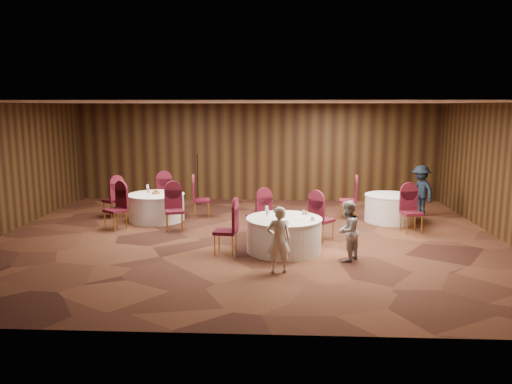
{
  "coord_description": "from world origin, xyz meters",
  "views": [
    {
      "loc": [
        0.76,
        -11.46,
        3.13
      ],
      "look_at": [
        0.2,
        0.2,
        1.1
      ],
      "focal_mm": 35.0,
      "sensor_mm": 36.0,
      "label": 1
    }
  ],
  "objects_px": {
    "table_right": "(390,208)",
    "mic_stand": "(198,189)",
    "table_main": "(284,234)",
    "table_left": "(156,207)",
    "man_c": "(421,190)",
    "woman_b": "(347,231)",
    "woman_a": "(279,240)"
  },
  "relations": [
    {
      "from": "woman_a",
      "to": "man_c",
      "type": "xyz_separation_m",
      "value": [
        4.06,
        5.21,
        0.09
      ]
    },
    {
      "from": "table_main",
      "to": "table_left",
      "type": "bearing_deg",
      "value": 141.32
    },
    {
      "from": "woman_a",
      "to": "woman_b",
      "type": "bearing_deg",
      "value": -163.36
    },
    {
      "from": "table_left",
      "to": "man_c",
      "type": "height_order",
      "value": "man_c"
    },
    {
      "from": "table_left",
      "to": "table_right",
      "type": "relative_size",
      "value": 1.12
    },
    {
      "from": "table_main",
      "to": "table_left",
      "type": "distance_m",
      "value": 4.46
    },
    {
      "from": "woman_a",
      "to": "woman_b",
      "type": "height_order",
      "value": "woman_a"
    },
    {
      "from": "table_left",
      "to": "mic_stand",
      "type": "xyz_separation_m",
      "value": [
        0.75,
        2.43,
        0.09
      ]
    },
    {
      "from": "mic_stand",
      "to": "table_right",
      "type": "bearing_deg",
      "value": -21.69
    },
    {
      "from": "man_c",
      "to": "mic_stand",
      "type": "bearing_deg",
      "value": -127.55
    },
    {
      "from": "table_left",
      "to": "woman_b",
      "type": "relative_size",
      "value": 1.24
    },
    {
      "from": "table_left",
      "to": "table_right",
      "type": "height_order",
      "value": "same"
    },
    {
      "from": "table_main",
      "to": "woman_b",
      "type": "height_order",
      "value": "woman_b"
    },
    {
      "from": "table_main",
      "to": "woman_a",
      "type": "xyz_separation_m",
      "value": [
        -0.11,
        -1.41,
        0.27
      ]
    },
    {
      "from": "mic_stand",
      "to": "woman_a",
      "type": "bearing_deg",
      "value": -68.44
    },
    {
      "from": "table_left",
      "to": "table_right",
      "type": "distance_m",
      "value": 6.39
    },
    {
      "from": "mic_stand",
      "to": "table_left",
      "type": "bearing_deg",
      "value": -107.15
    },
    {
      "from": "mic_stand",
      "to": "woman_b",
      "type": "xyz_separation_m",
      "value": [
        4.0,
        -5.82,
        0.16
      ]
    },
    {
      "from": "table_right",
      "to": "mic_stand",
      "type": "height_order",
      "value": "mic_stand"
    },
    {
      "from": "table_left",
      "to": "table_right",
      "type": "xyz_separation_m",
      "value": [
        6.39,
        0.19,
        0.0
      ]
    },
    {
      "from": "woman_b",
      "to": "man_c",
      "type": "height_order",
      "value": "man_c"
    },
    {
      "from": "woman_b",
      "to": "mic_stand",
      "type": "bearing_deg",
      "value": -112.3
    },
    {
      "from": "mic_stand",
      "to": "man_c",
      "type": "xyz_separation_m",
      "value": [
        6.68,
        -1.41,
        0.26
      ]
    },
    {
      "from": "table_main",
      "to": "table_left",
      "type": "xyz_separation_m",
      "value": [
        -3.48,
        2.79,
        0.0
      ]
    },
    {
      "from": "woman_b",
      "to": "woman_a",
      "type": "bearing_deg",
      "value": -26.73
    },
    {
      "from": "table_main",
      "to": "table_left",
      "type": "height_order",
      "value": "same"
    },
    {
      "from": "table_right",
      "to": "woman_b",
      "type": "bearing_deg",
      "value": -114.54
    },
    {
      "from": "woman_a",
      "to": "mic_stand",
      "type": "bearing_deg",
      "value": -81.89
    },
    {
      "from": "woman_a",
      "to": "woman_b",
      "type": "xyz_separation_m",
      "value": [
        1.39,
        0.8,
        -0.02
      ]
    },
    {
      "from": "table_main",
      "to": "man_c",
      "type": "height_order",
      "value": "man_c"
    },
    {
      "from": "table_left",
      "to": "man_c",
      "type": "distance_m",
      "value": 7.5
    },
    {
      "from": "mic_stand",
      "to": "woman_b",
      "type": "distance_m",
      "value": 7.07
    }
  ]
}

